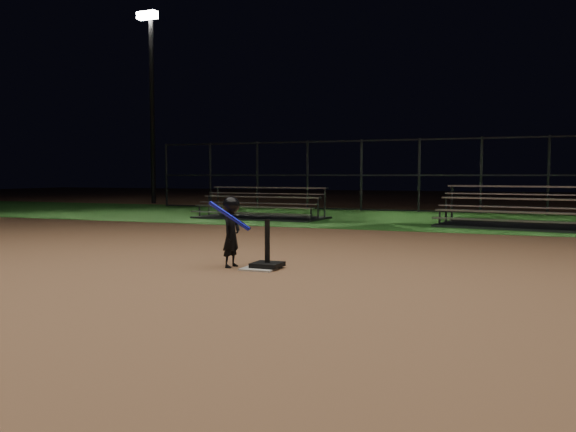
{
  "coord_description": "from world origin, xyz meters",
  "views": [
    {
      "loc": [
        3.22,
        -7.11,
        1.26
      ],
      "look_at": [
        0.0,
        1.0,
        0.65
      ],
      "focal_mm": 36.7,
      "sensor_mm": 36.0,
      "label": 1
    }
  ],
  "objects_px": {
    "child_batter": "(231,229)",
    "light_pole_left": "(151,91)",
    "bleacher_left": "(261,212)",
    "home_plate": "(260,268)",
    "batting_tee": "(267,259)",
    "bleacher_right": "(528,219)"
  },
  "relations": [
    {
      "from": "child_batter",
      "to": "light_pole_left",
      "type": "xyz_separation_m",
      "value": [
        -11.56,
        14.92,
        4.43
      ]
    },
    {
      "from": "bleacher_left",
      "to": "child_batter",
      "type": "bearing_deg",
      "value": -64.9
    },
    {
      "from": "home_plate",
      "to": "batting_tee",
      "type": "distance_m",
      "value": 0.16
    },
    {
      "from": "batting_tee",
      "to": "bleacher_right",
      "type": "relative_size",
      "value": 0.15
    },
    {
      "from": "batting_tee",
      "to": "bleacher_right",
      "type": "bearing_deg",
      "value": 67.05
    },
    {
      "from": "child_batter",
      "to": "bleacher_left",
      "type": "relative_size",
      "value": 0.26
    },
    {
      "from": "child_batter",
      "to": "bleacher_right",
      "type": "height_order",
      "value": "bleacher_right"
    },
    {
      "from": "batting_tee",
      "to": "bleacher_left",
      "type": "height_order",
      "value": "bleacher_left"
    },
    {
      "from": "batting_tee",
      "to": "child_batter",
      "type": "relative_size",
      "value": 0.66
    },
    {
      "from": "bleacher_right",
      "to": "light_pole_left",
      "type": "distance_m",
      "value": 17.56
    },
    {
      "from": "bleacher_left",
      "to": "light_pole_left",
      "type": "bearing_deg",
      "value": 144.59
    },
    {
      "from": "bleacher_right",
      "to": "home_plate",
      "type": "bearing_deg",
      "value": -104.51
    },
    {
      "from": "bleacher_left",
      "to": "light_pole_left",
      "type": "height_order",
      "value": "light_pole_left"
    },
    {
      "from": "bleacher_right",
      "to": "batting_tee",
      "type": "bearing_deg",
      "value": -104.32
    },
    {
      "from": "home_plate",
      "to": "light_pole_left",
      "type": "distance_m",
      "value": 19.79
    },
    {
      "from": "child_batter",
      "to": "bleacher_right",
      "type": "bearing_deg",
      "value": -19.48
    },
    {
      "from": "light_pole_left",
      "to": "batting_tee",
      "type": "bearing_deg",
      "value": -50.93
    },
    {
      "from": "home_plate",
      "to": "batting_tee",
      "type": "relative_size",
      "value": 0.7
    },
    {
      "from": "bleacher_left",
      "to": "home_plate",
      "type": "bearing_deg",
      "value": -62.37
    },
    {
      "from": "batting_tee",
      "to": "bleacher_left",
      "type": "distance_m",
      "value": 9.1
    },
    {
      "from": "bleacher_left",
      "to": "light_pole_left",
      "type": "relative_size",
      "value": 0.46
    },
    {
      "from": "batting_tee",
      "to": "child_batter",
      "type": "distance_m",
      "value": 0.64
    }
  ]
}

